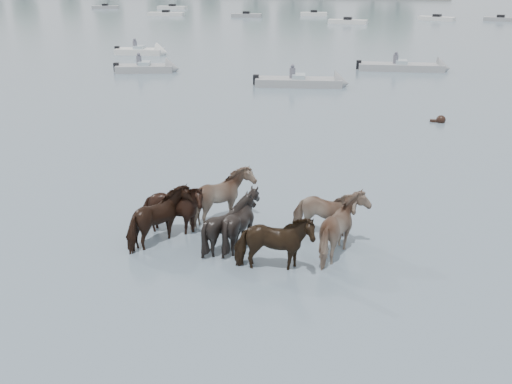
# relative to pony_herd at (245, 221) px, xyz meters

# --- Properties ---
(ground) EXTENTS (400.00, 400.00, 0.00)m
(ground) POSITION_rel_pony_herd_xyz_m (-1.63, -2.05, -0.66)
(ground) COLOR slate
(ground) RESTS_ON ground
(pony_herd) EXTENTS (6.63, 3.90, 1.71)m
(pony_herd) POSITION_rel_pony_herd_xyz_m (0.00, 0.00, 0.00)
(pony_herd) COLOR black
(pony_herd) RESTS_ON ground
(swimming_pony) EXTENTS (0.72, 0.44, 0.44)m
(swimming_pony) POSITION_rel_pony_herd_xyz_m (5.05, 14.92, -0.56)
(swimming_pony) COLOR black
(swimming_pony) RESTS_ON ground
(motorboat_a) EXTENTS (4.66, 2.97, 1.92)m
(motorboat_a) POSITION_rel_pony_herd_xyz_m (-14.17, 24.26, -0.43)
(motorboat_a) COLOR gray
(motorboat_a) RESTS_ON ground
(motorboat_b) EXTENTS (6.00, 2.69, 1.92)m
(motorboat_b) POSITION_rel_pony_herd_xyz_m (-2.55, 22.10, -0.43)
(motorboat_b) COLOR gray
(motorboat_b) RESTS_ON ground
(motorboat_c) EXTENTS (6.63, 2.49, 1.92)m
(motorboat_c) POSITION_rel_pony_herd_xyz_m (3.26, 29.84, -0.43)
(motorboat_c) COLOR gray
(motorboat_c) RESTS_ON ground
(motorboat_f) EXTENTS (4.66, 2.22, 1.92)m
(motorboat_f) POSITION_rel_pony_herd_xyz_m (-18.56, 32.10, -0.43)
(motorboat_f) COLOR silver
(motorboat_f) RESTS_ON ground
(distant_flotilla) EXTENTS (107.84, 29.31, 0.93)m
(distant_flotilla) POSITION_rel_pony_herd_xyz_m (-0.14, 75.40, -0.40)
(distant_flotilla) COLOR gray
(distant_flotilla) RESTS_ON ground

